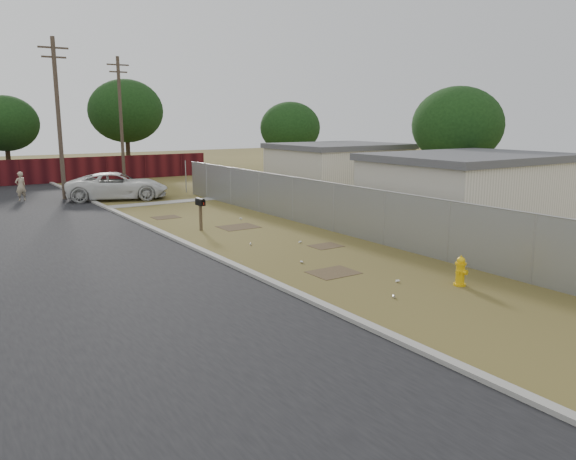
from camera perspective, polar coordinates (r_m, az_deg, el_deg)
ground at (r=21.48m, az=-1.93°, el=-1.05°), size 120.00×120.00×0.00m
street at (r=26.67m, az=-23.90°, el=0.44°), size 15.10×60.00×0.12m
chainlink_fence at (r=23.89m, az=3.15°, el=2.14°), size 0.10×27.06×2.02m
privacy_fence at (r=43.33m, az=-26.92°, el=5.17°), size 30.00×0.12×1.80m
utility_poles at (r=39.24m, az=-23.20°, el=10.53°), size 12.60×8.24×9.00m
houses at (r=29.64m, az=11.00°, el=5.21°), size 9.30×17.24×3.10m
horizon_trees at (r=43.10m, az=-17.94°, el=10.79°), size 33.32×31.94×7.78m
fire_hydrant at (r=16.34m, az=17.12°, el=-4.05°), size 0.41×0.42×0.86m
mailbox at (r=23.47m, az=-8.89°, el=2.53°), size 0.23×0.59×1.36m
pickup_truck at (r=33.74m, az=-16.93°, el=4.30°), size 6.15×4.30×1.56m
pedestrian at (r=35.06m, az=-25.52°, el=4.02°), size 0.71×0.59×1.66m
scattered_litter at (r=19.37m, az=1.58°, el=-2.29°), size 2.41×12.50×0.07m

